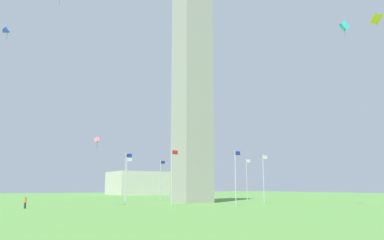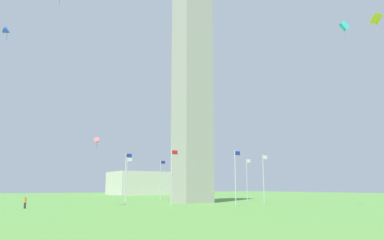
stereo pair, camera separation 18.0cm
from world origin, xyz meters
name	(u,v)px [view 1 (the left image)]	position (x,y,z in m)	size (l,w,h in m)	color
ground_plane	(192,203)	(0.00, 0.00, 0.00)	(260.00, 260.00, 0.00)	#548C3D
obelisk_monument	(192,62)	(0.00, 0.00, 27.62)	(6.08, 6.08, 55.23)	#A8A399
flagpole_n	(247,178)	(13.46, 0.00, 4.79)	(1.12, 0.14, 8.79)	silver
flagpole_ne	(206,178)	(9.54, 9.48, 4.79)	(1.12, 0.14, 8.79)	silver
flagpole_e	(161,178)	(0.06, 13.41, 4.79)	(1.12, 0.14, 8.79)	silver
flagpole_se	(127,177)	(-9.43, 9.48, 4.79)	(1.12, 0.14, 8.79)	silver
flagpole_s	(126,176)	(-13.35, 0.00, 4.79)	(1.12, 0.14, 8.79)	silver
flagpole_sw	(172,175)	(-9.43, -9.48, 4.79)	(1.12, 0.14, 8.79)	silver
flagpole_w	(236,175)	(0.06, -13.41, 4.79)	(1.12, 0.14, 8.79)	silver
flagpole_nw	(264,177)	(9.54, -9.48, 4.79)	(1.12, 0.14, 8.79)	silver
person_orange_shirt	(25,203)	(-29.62, -4.26, 0.80)	(0.32, 0.32, 1.61)	#2D2D38
kite_yellow_diamond	(376,19)	(8.51, -34.01, 25.25)	(1.68, 1.43, 2.56)	yellow
kite_cyan_box	(344,26)	(11.99, -26.60, 27.97)	(1.64, 1.31, 2.90)	#33C6D1
kite_blue_delta	(7,31)	(-33.66, -2.76, 25.64)	(1.56, 1.42, 2.09)	blue
kite_red_delta	(97,141)	(-19.20, -1.94, 10.32)	(1.35, 1.40, 1.78)	red
distant_building	(151,183)	(24.02, 69.81, 4.20)	(29.91, 17.55, 8.40)	beige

